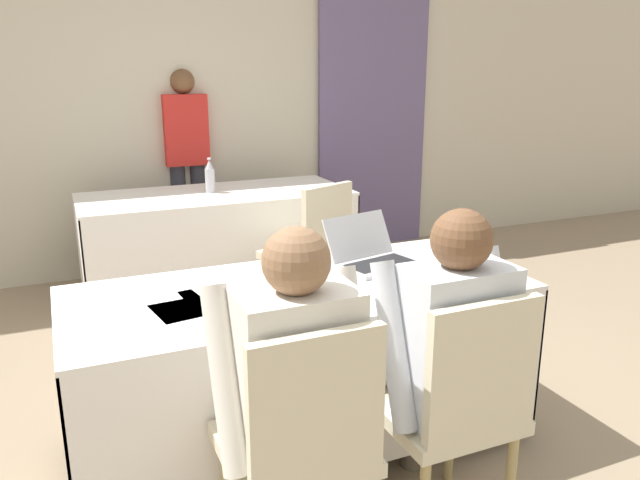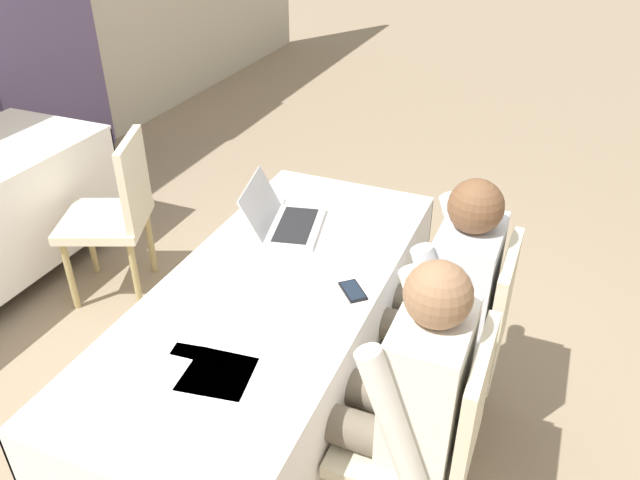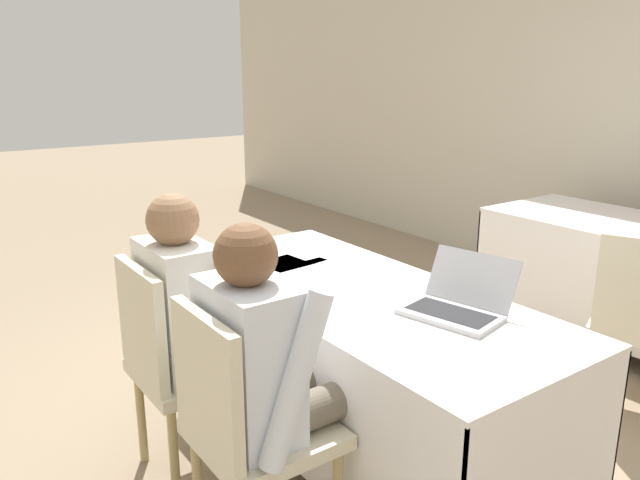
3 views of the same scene
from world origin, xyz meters
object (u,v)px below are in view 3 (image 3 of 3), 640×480
(laptop, at_px, (457,304))
(chair_near_right, at_px, (244,423))
(person_checkered_shirt, at_px, (198,316))
(chair_near_left, at_px, (176,360))
(cell_phone, at_px, (310,311))
(person_white_shirt, at_px, (271,370))

(laptop, distance_m, chair_near_right, 0.89)
(laptop, distance_m, person_checkered_shirt, 1.01)
(person_checkered_shirt, bearing_deg, chair_near_left, 90.00)
(cell_phone, relative_size, person_checkered_shirt, 0.12)
(chair_near_left, bearing_deg, person_checkered_shirt, -90.00)
(laptop, height_order, chair_near_right, laptop)
(chair_near_left, xyz_separation_m, chair_near_right, (0.56, 0.00, 0.00))
(chair_near_left, xyz_separation_m, person_white_shirt, (0.56, 0.10, 0.16))
(chair_near_left, bearing_deg, person_white_shirt, -169.48)
(chair_near_right, distance_m, person_checkered_shirt, 0.59)
(cell_phone, relative_size, person_white_shirt, 0.12)
(laptop, height_order, chair_near_left, laptop)
(cell_phone, distance_m, chair_near_left, 0.59)
(laptop, xyz_separation_m, person_checkered_shirt, (-0.69, -0.74, -0.11))
(chair_near_left, relative_size, person_checkered_shirt, 0.78)
(chair_near_left, distance_m, person_checkered_shirt, 0.19)
(cell_phone, bearing_deg, person_white_shirt, -7.57)
(chair_near_right, height_order, person_checkered_shirt, person_checkered_shirt)
(person_checkered_shirt, xyz_separation_m, person_white_shirt, (0.56, 0.00, 0.00))
(chair_near_left, bearing_deg, cell_phone, -131.67)
(laptop, relative_size, cell_phone, 2.86)
(person_checkered_shirt, bearing_deg, laptop, -133.17)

